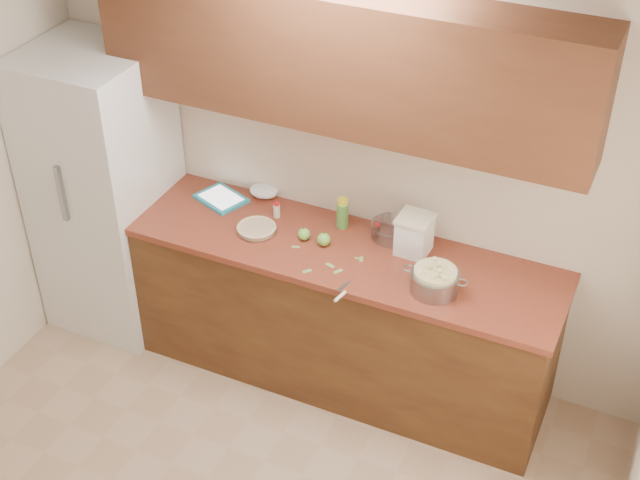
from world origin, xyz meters
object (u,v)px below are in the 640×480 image
at_px(colander, 435,281).
at_px(tablet, 221,198).
at_px(pie, 256,229).
at_px(flour_canister, 414,234).

relative_size(colander, tablet, 1.02).
xyz_separation_m(pie, colander, (1.07, -0.08, 0.04)).
distance_m(pie, flour_canister, 0.88).
relative_size(pie, colander, 0.67).
xyz_separation_m(flour_canister, tablet, (-1.20, 0.01, -0.10)).
xyz_separation_m(pie, flour_canister, (0.86, 0.19, 0.09)).
bearing_deg(pie, colander, -4.40).
bearing_deg(tablet, flour_canister, 20.77).
xyz_separation_m(pie, tablet, (-0.34, 0.20, -0.01)).
bearing_deg(colander, pie, 175.60).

